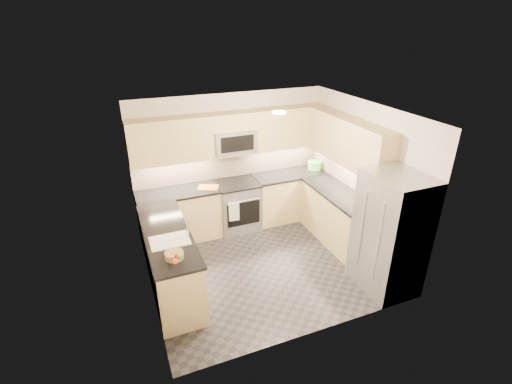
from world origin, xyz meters
name	(u,v)px	position (x,y,z in m)	size (l,w,h in m)	color
floor	(264,263)	(0.00, 0.00, 0.00)	(3.60, 3.20, 0.00)	black
ceiling	(266,113)	(0.00, 0.00, 2.50)	(3.60, 3.20, 0.02)	beige
wall_back	(231,161)	(0.00, 1.60, 1.25)	(3.60, 0.02, 2.50)	beige
wall_front	(320,252)	(0.00, -1.60, 1.25)	(3.60, 0.02, 2.50)	beige
wall_left	(142,217)	(-1.80, 0.00, 1.25)	(0.02, 3.20, 2.50)	beige
wall_right	(363,178)	(1.80, 0.00, 1.25)	(0.02, 3.20, 2.50)	beige
base_cab_back_left	(180,216)	(-1.09, 1.30, 0.45)	(1.42, 0.60, 0.90)	#D9C083
base_cab_back_right	(289,196)	(1.09, 1.30, 0.45)	(1.42, 0.60, 0.90)	#D9C083
base_cab_right	(339,219)	(1.50, 0.15, 0.45)	(0.60, 1.70, 0.90)	#D9C083
base_cab_peninsula	(170,261)	(-1.50, 0.00, 0.45)	(0.60, 2.00, 0.90)	#D9C083
countertop_back_left	(178,192)	(-1.09, 1.30, 0.92)	(1.42, 0.63, 0.04)	black
countertop_back_right	(290,174)	(1.09, 1.30, 0.92)	(1.42, 0.63, 0.04)	black
countertop_right	(341,195)	(1.50, 0.15, 0.92)	(0.63, 1.70, 0.04)	black
countertop_peninsula	(167,234)	(-1.50, 0.00, 0.92)	(0.63, 2.00, 0.04)	black
upper_cab_back	(233,133)	(0.00, 1.43, 1.83)	(3.60, 0.35, 0.75)	#D9C083
upper_cab_right	(349,141)	(1.62, 0.28, 1.83)	(0.35, 1.95, 0.75)	#D9C083
backsplash_back	(231,164)	(0.00, 1.60, 1.20)	(3.60, 0.01, 0.51)	tan
backsplash_right	(347,171)	(1.80, 0.45, 1.20)	(0.01, 2.30, 0.51)	tan
gas_range	(238,206)	(0.00, 1.28, 0.46)	(0.76, 0.65, 0.91)	#929399
range_cooktop	(237,184)	(0.00, 1.28, 0.92)	(0.76, 0.65, 0.03)	black
oven_door_glass	(244,214)	(0.00, 0.95, 0.45)	(0.62, 0.02, 0.45)	black
oven_handle	(244,201)	(0.00, 0.93, 0.72)	(0.02, 0.02, 0.60)	#B2B5BA
microwave	(234,141)	(0.00, 1.40, 1.70)	(0.76, 0.40, 0.40)	#93969A
microwave_door	(238,144)	(0.00, 1.20, 1.70)	(0.60, 0.01, 0.28)	black
refrigerator	(390,233)	(1.45, -1.15, 0.90)	(0.70, 0.90, 1.80)	#96989E
fridge_handle_left	(378,242)	(1.08, -1.33, 0.95)	(0.02, 0.02, 1.20)	#B2B5BA
fridge_handle_right	(361,229)	(1.08, -0.97, 0.95)	(0.02, 0.02, 1.20)	#B2B5BA
sink_basin	(170,245)	(-1.50, -0.25, 0.88)	(0.52, 0.38, 0.16)	white
faucet	(188,229)	(-1.24, -0.25, 1.08)	(0.03, 0.03, 0.28)	silver
utensil_bowl	(315,165)	(1.65, 1.33, 1.02)	(0.27, 0.27, 0.15)	#5FC353
cutting_board	(208,187)	(-0.55, 1.25, 0.95)	(0.35, 0.24, 0.01)	#D35A13
fruit_basket	(174,255)	(-1.51, -0.65, 0.98)	(0.24, 0.24, 0.09)	#A4824C
fruit_apple	(177,257)	(-1.50, -0.80, 1.05)	(0.07, 0.07, 0.07)	#B51418
fruit_pear	(180,256)	(-1.47, -0.81, 1.05)	(0.07, 0.07, 0.07)	#49AB4E
dish_towel_check	(234,212)	(-0.20, 0.91, 0.55)	(0.19, 0.02, 0.35)	white
fruit_orange	(176,261)	(-1.53, -0.89, 1.05)	(0.07, 0.07, 0.07)	#EF4E1A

